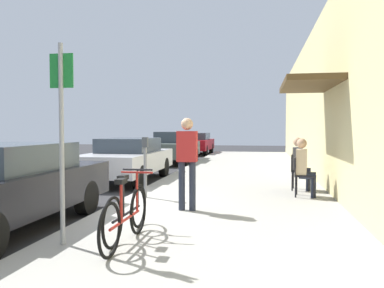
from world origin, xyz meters
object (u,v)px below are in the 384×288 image
at_px(seated_patron_1, 300,162).
at_px(pedestrian_standing, 187,156).
at_px(parking_meter, 145,162).
at_px(parked_car_0, 2,186).
at_px(bicycle_0, 127,211).
at_px(parked_car_3, 196,143).
at_px(cafe_chair_0, 301,174).
at_px(parked_car_1, 128,159).
at_px(street_sign, 62,128).
at_px(bicycle_1, 126,217).
at_px(seated_patron_0, 304,165).
at_px(parked_car_2, 174,147).
at_px(cafe_chair_1, 297,169).

xyz_separation_m(seated_patron_1, pedestrian_standing, (-2.28, -2.81, 0.30)).
bearing_deg(parking_meter, parked_car_0, -120.48).
bearing_deg(bicycle_0, parked_car_3, 96.66).
bearing_deg(parked_car_3, cafe_chair_0, -72.04).
height_order(parked_car_1, bicycle_0, parked_car_1).
bearing_deg(street_sign, parking_meter, 89.17).
bearing_deg(parked_car_3, bicycle_0, -83.34).
xyz_separation_m(bicycle_1, seated_patron_0, (2.67, 4.08, 0.34)).
bearing_deg(cafe_chair_0, parked_car_0, -145.59).
bearing_deg(parked_car_2, bicycle_0, -80.07).
xyz_separation_m(parked_car_0, parking_meter, (1.55, 2.63, 0.16)).
relative_size(parked_car_2, bicycle_0, 2.57).
bearing_deg(parked_car_2, parked_car_3, 90.00).
relative_size(parked_car_2, parking_meter, 3.33).
relative_size(cafe_chair_0, seated_patron_0, 0.67).
distance_m(bicycle_1, seated_patron_1, 5.69).
height_order(parking_meter, seated_patron_0, parking_meter).
height_order(parked_car_0, parking_meter, parking_meter).
bearing_deg(parking_meter, street_sign, -90.83).
xyz_separation_m(parking_meter, cafe_chair_0, (3.37, 0.74, -0.26)).
xyz_separation_m(parked_car_3, bicycle_1, (2.31, -19.28, -0.23)).
height_order(seated_patron_1, pedestrian_standing, pedestrian_standing).
relative_size(seated_patron_0, cafe_chair_1, 1.48).
bearing_deg(bicycle_0, parked_car_0, 170.46).
height_order(parked_car_2, bicycle_0, parked_car_2).
bearing_deg(seated_patron_1, bicycle_0, -120.70).
relative_size(street_sign, bicycle_1, 1.52).
bearing_deg(cafe_chair_0, bicycle_1, -122.53).
height_order(parked_car_3, bicycle_0, parked_car_3).
xyz_separation_m(cafe_chair_1, seated_patron_1, (0.06, -0.01, 0.19)).
bearing_deg(parked_car_2, street_sign, -83.46).
relative_size(parked_car_2, seated_patron_0, 3.41).
bearing_deg(cafe_chair_0, parking_meter, -167.63).
distance_m(cafe_chair_1, seated_patron_1, 0.20).
bearing_deg(parked_car_0, parked_car_2, 90.00).
relative_size(parked_car_3, seated_patron_0, 3.41).
xyz_separation_m(bicycle_0, cafe_chair_0, (2.71, 3.74, 0.14)).
bearing_deg(parked_car_3, parked_car_2, -90.00).
xyz_separation_m(parked_car_0, parked_car_3, (0.00, 18.56, -0.01)).
bearing_deg(street_sign, seated_patron_0, 50.32).
xyz_separation_m(parked_car_2, seated_patron_0, (4.98, -8.88, 0.06)).
bearing_deg(cafe_chair_1, cafe_chair_0, -90.00).
bearing_deg(parked_car_3, parking_meter, -84.44).
distance_m(parked_car_1, street_sign, 6.95).
relative_size(parked_car_1, parking_meter, 3.33).
bearing_deg(cafe_chair_1, pedestrian_standing, -128.27).
bearing_deg(parked_car_0, parked_car_3, 90.00).
relative_size(parked_car_1, bicycle_1, 2.57).
bearing_deg(bicycle_0, parked_car_1, 109.46).
bearing_deg(seated_patron_0, parked_car_1, 153.19).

